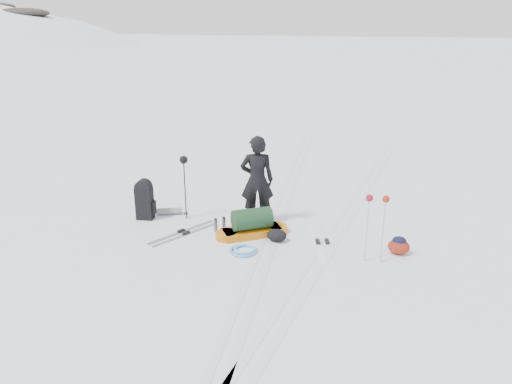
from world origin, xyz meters
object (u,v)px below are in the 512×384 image
Objects in this scene: pulk_sled at (252,225)px; expedition_rucksack at (148,200)px; ski_poles_black at (184,167)px; skier at (257,180)px.

pulk_sled is 2.46m from expedition_rucksack.
expedition_rucksack is 1.11m from ski_poles_black.
skier is 1.28× the size of pulk_sled.
expedition_rucksack reaches higher than pulk_sled.
ski_poles_black is at bearing -10.63° from skier.
skier is at bearing 1.34° from expedition_rucksack.
ski_poles_black reaches higher than expedition_rucksack.
expedition_rucksack is (-2.37, -0.34, -0.54)m from skier.
skier reaches higher than expedition_rucksack.
ski_poles_black is (-1.64, 0.53, 0.94)m from pulk_sled.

